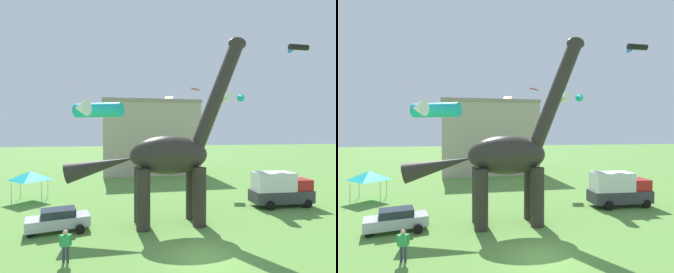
{
  "view_description": "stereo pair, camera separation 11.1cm",
  "coord_description": "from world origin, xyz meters",
  "views": [
    {
      "loc": [
        -4.97,
        -14.66,
        7.0
      ],
      "look_at": [
        -0.81,
        5.92,
        6.61
      ],
      "focal_mm": 29.88,
      "sensor_mm": 36.0,
      "label": 1
    },
    {
      "loc": [
        -4.86,
        -14.68,
        7.0
      ],
      "look_at": [
        -0.81,
        5.92,
        6.61
      ],
      "focal_mm": 29.88,
      "sensor_mm": 36.0,
      "label": 2
    }
  ],
  "objects": [
    {
      "name": "ground_plane",
      "position": [
        0.0,
        0.0,
        0.0
      ],
      "size": [
        240.0,
        240.0,
        0.0
      ],
      "primitive_type": "plane",
      "color": "#5B8E3D"
    },
    {
      "name": "dinosaur_sculpture",
      "position": [
        -0.79,
        5.9,
        5.21
      ],
      "size": [
        13.78,
        2.92,
        14.4
      ],
      "rotation": [
        0.0,
        0.0,
        0.18
      ],
      "color": "#2D2823",
      "rests_on": "ground_plane"
    },
    {
      "name": "parked_sedan_left",
      "position": [
        -8.66,
        5.95,
        0.81
      ],
      "size": [
        4.49,
        2.65,
        1.55
      ],
      "rotation": [
        0.0,
        0.0,
        0.22
      ],
      "color": "#B7B7BC",
      "rests_on": "ground_plane"
    },
    {
      "name": "parked_box_truck",
      "position": [
        10.44,
        8.73,
        1.65
      ],
      "size": [
        5.7,
        2.4,
        3.2
      ],
      "rotation": [
        0.0,
        0.0,
        -0.05
      ],
      "color": "#38383D",
      "rests_on": "ground_plane"
    },
    {
      "name": "person_far_spectator",
      "position": [
        -7.41,
        0.94,
        1.05
      ],
      "size": [
        0.65,
        0.29,
        1.73
      ],
      "rotation": [
        0.0,
        0.0,
        0.86
      ],
      "color": "#2D3347",
      "rests_on": "ground_plane"
    },
    {
      "name": "festival_canopy_tent",
      "position": [
        -12.99,
        15.5,
        2.54
      ],
      "size": [
        3.15,
        3.15,
        3.0
      ],
      "color": "#B2B2B7",
      "rests_on": "ground_plane"
    },
    {
      "name": "kite_far_left",
      "position": [
        8.19,
        15.01,
        10.85
      ],
      "size": [
        2.89,
        3.15,
        0.89
      ],
      "color": "white"
    },
    {
      "name": "kite_near_high",
      "position": [
        15.47,
        13.33,
        16.37
      ],
      "size": [
        2.25,
        1.9,
        0.66
      ],
      "color": "black"
    },
    {
      "name": "kite_high_right",
      "position": [
        6.11,
        21.72,
        12.7
      ],
      "size": [
        1.65,
        1.85,
        1.89
      ],
      "color": "red"
    },
    {
      "name": "kite_drifting",
      "position": [
        2.31,
        20.66,
        11.37
      ],
      "size": [
        1.22,
        1.05,
        0.36
      ],
      "color": "yellow"
    },
    {
      "name": "kite_mid_right",
      "position": [
        -5.9,
        1.72,
        8.23
      ],
      "size": [
        3.0,
        3.08,
        0.87
      ],
      "color": "#19B2B7"
    },
    {
      "name": "kite_apex",
      "position": [
        -8.79,
        17.1,
        11.79
      ],
      "size": [
        1.58,
        1.62,
        0.2
      ],
      "color": "red"
    },
    {
      "name": "background_building_block",
      "position": [
        1.42,
        34.04,
        6.04
      ],
      "size": [
        15.65,
        12.22,
        12.07
      ],
      "color": "#B7A893",
      "rests_on": "ground_plane"
    }
  ]
}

